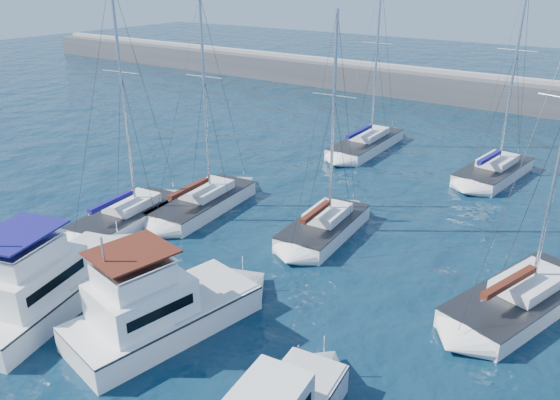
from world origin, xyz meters
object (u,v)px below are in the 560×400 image
Objects in this scene: motor_yacht_port_inner at (44,286)px; sailboat_mid_b at (203,202)px; sailboat_mid_a at (128,216)px; sailboat_back_a at (366,144)px; sailboat_mid_c at (324,227)px; motor_yacht_stbd_inner at (156,311)px; sailboat_mid_d at (522,298)px; sailboat_back_b at (494,171)px.

sailboat_mid_b is (-1.68, 12.49, -0.62)m from motor_yacht_port_inner.
sailboat_mid_a reaches higher than sailboat_back_a.
sailboat_back_a is at bearing 72.24° from motor_yacht_port_inner.
sailboat_mid_a is 12.05m from sailboat_mid_c.
sailboat_mid_b is (-7.35, 10.92, -0.62)m from motor_yacht_stbd_inner.
sailboat_mid_b is at bearing 81.94° from motor_yacht_port_inner.
motor_yacht_port_inner is at bearing -127.86° from sailboat_mid_d.
sailboat_mid_b is 0.91× the size of sailboat_back_b.
sailboat_mid_d is 17.91m from sailboat_back_b.
sailboat_mid_d is 1.09× the size of sailboat_back_a.
motor_yacht_port_inner is 5.88m from motor_yacht_stbd_inner.
sailboat_mid_d is (12.37, 10.98, -0.61)m from motor_yacht_stbd_inner.
sailboat_mid_d reaches higher than motor_yacht_stbd_inner.
sailboat_mid_d is at bearing 52.43° from motor_yacht_stbd_inner.
sailboat_mid_c is 17.42m from sailboat_back_a.
sailboat_mid_c is at bearing 48.57° from motor_yacht_port_inner.
motor_yacht_port_inner is 0.71× the size of sailboat_back_a.
motor_yacht_port_inner is at bearing -87.57° from sailboat_mid_b.
sailboat_mid_b reaches higher than motor_yacht_port_inner.
sailboat_back_b is at bearing 126.45° from sailboat_mid_d.
sailboat_mid_a is (-9.64, 6.65, -0.60)m from motor_yacht_stbd_inner.
sailboat_mid_c is (8.36, 1.38, 0.01)m from sailboat_mid_b.
sailboat_mid_b is at bearing -162.52° from sailboat_mid_d.
sailboat_mid_c is 0.87× the size of sailboat_back_b.
sailboat_mid_a is 4.84m from sailboat_mid_b.
sailboat_mid_a reaches higher than motor_yacht_stbd_inner.
sailboat_mid_b is at bearing 55.13° from sailboat_mid_a.
sailboat_mid_a reaches higher than sailboat_mid_c.
motor_yacht_stbd_inner is 0.56× the size of sailboat_mid_d.
sailboat_mid_b reaches higher than sailboat_mid_c.
sailboat_back_b reaches higher than sailboat_mid_a.
sailboat_back_b is (13.84, 16.99, 0.01)m from sailboat_mid_b.
sailboat_back_b is (12.16, 29.48, -0.61)m from motor_yacht_port_inner.
sailboat_mid_d is (18.04, 12.56, -0.61)m from motor_yacht_port_inner.
sailboat_mid_a is at bearing 100.05° from motor_yacht_port_inner.
sailboat_back_a is (-4.59, 28.79, -0.63)m from motor_yacht_stbd_inner.
sailboat_mid_c is (1.01, 12.30, -0.62)m from motor_yacht_stbd_inner.
motor_yacht_port_inner is 31.90m from sailboat_back_b.
motor_yacht_port_inner is 21.99m from sailboat_mid_d.
sailboat_back_b is at bearing 46.15° from sailboat_mid_a.
motor_yacht_stbd_inner is at bearing -99.21° from sailboat_mid_c.
sailboat_mid_a is at bearing -156.58° from sailboat_mid_c.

